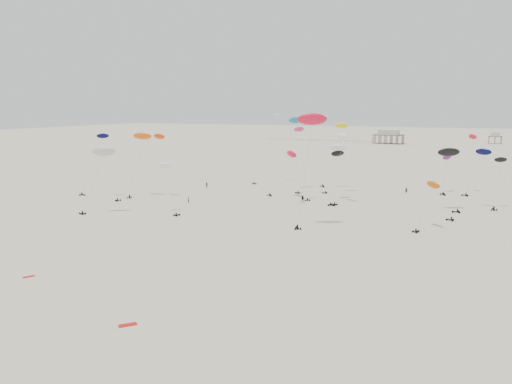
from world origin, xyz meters
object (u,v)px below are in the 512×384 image
at_px(rig_0, 446,168).
at_px(rig_9, 296,130).
at_px(pavilion_small, 495,139).
at_px(pavilion_main, 388,138).
at_px(spectator_0, 188,203).
at_px(rig_4, 289,159).

bearing_deg(rig_0, rig_9, -19.63).
bearing_deg(rig_0, pavilion_small, -128.90).
height_order(pavilion_main, spectator_0, pavilion_main).
bearing_deg(rig_0, spectator_0, 2.03).
bearing_deg(pavilion_small, rig_9, -105.36).
xyz_separation_m(rig_9, spectator_0, (-19.20, -34.68, -18.84)).
height_order(pavilion_small, spectator_0, pavilion_small).
height_order(pavilion_small, rig_4, rig_4).
bearing_deg(rig_0, pavilion_main, -110.18).
bearing_deg(pavilion_main, rig_4, -88.55).
distance_m(rig_0, spectator_0, 79.14).
relative_size(rig_0, rig_9, 0.52).
bearing_deg(pavilion_main, rig_0, -76.70).
xyz_separation_m(rig_0, spectator_0, (-64.12, -45.75, -7.70)).
xyz_separation_m(rig_4, spectator_0, (-21.94, -20.69, -11.11)).
height_order(rig_4, rig_9, rig_9).
bearing_deg(rig_9, rig_0, -56.90).
bearing_deg(spectator_0, rig_4, -94.45).
distance_m(pavilion_main, rig_0, 208.33).
height_order(rig_4, spectator_0, rig_4).
xyz_separation_m(pavilion_main, rig_9, (3.02, -213.79, 14.62)).
distance_m(rig_4, rig_9, 16.21).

